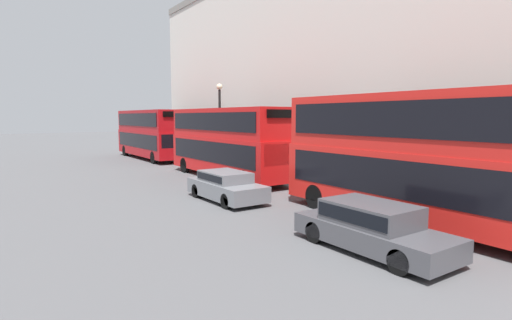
% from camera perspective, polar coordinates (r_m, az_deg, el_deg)
% --- Properties ---
extents(bus_leading, '(2.59, 11.23, 4.56)m').
position_cam_1_polar(bus_leading, '(14.58, 22.83, 0.80)').
color(bus_leading, red).
rests_on(bus_leading, ground).
extents(bus_second_in_queue, '(2.59, 10.75, 4.25)m').
position_cam_1_polar(bus_second_in_queue, '(24.35, -4.09, 2.89)').
color(bus_second_in_queue, red).
rests_on(bus_second_in_queue, ground).
extents(bus_third_in_queue, '(2.59, 11.08, 4.30)m').
position_cam_1_polar(bus_third_in_queue, '(36.85, -14.88, 3.87)').
color(bus_third_in_queue, '#A80F14').
rests_on(bus_third_in_queue, ground).
extents(car_dark_sedan, '(1.82, 4.64, 1.37)m').
position_cam_1_polar(car_dark_sedan, '(11.76, 16.18, -8.98)').
color(car_dark_sedan, '#47474C').
rests_on(car_dark_sedan, ground).
extents(car_hatchback, '(1.81, 4.34, 1.31)m').
position_cam_1_polar(car_hatchback, '(17.95, -4.32, -3.61)').
color(car_hatchback, slate).
rests_on(car_hatchback, ground).
extents(street_lamp, '(0.44, 0.44, 6.15)m').
position_cam_1_polar(street_lamp, '(29.64, -5.20, 6.33)').
color(street_lamp, black).
rests_on(street_lamp, ground).
extents(pedestrian, '(0.36, 0.36, 1.84)m').
position_cam_1_polar(pedestrian, '(16.46, 31.47, -4.87)').
color(pedestrian, brown).
rests_on(pedestrian, ground).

